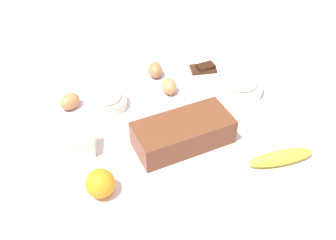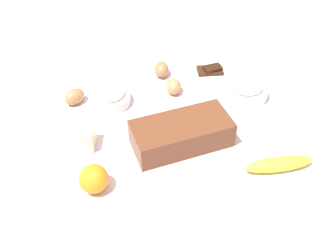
{
  "view_description": "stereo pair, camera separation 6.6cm",
  "coord_description": "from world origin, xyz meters",
  "px_view_note": "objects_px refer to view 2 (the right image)",
  "views": [
    {
      "loc": [
        -0.25,
        -0.79,
        0.78
      ],
      "look_at": [
        0.0,
        0.0,
        0.04
      ],
      "focal_mm": 40.17,
      "sensor_mm": 36.0,
      "label": 1
    },
    {
      "loc": [
        -0.19,
        -0.81,
        0.78
      ],
      "look_at": [
        0.0,
        0.0,
        0.04
      ],
      "focal_mm": 40.17,
      "sensor_mm": 36.0,
      "label": 2
    }
  ],
  "objects_px": {
    "butter_block": "(78,138)",
    "egg_beside_bowl": "(173,86)",
    "loaf_pan": "(182,133)",
    "flour_bowl": "(246,89)",
    "banana": "(279,164)",
    "chocolate_plate": "(210,72)",
    "egg_loose": "(74,97)",
    "egg_near_butter": "(161,69)",
    "orange_fruit": "(94,179)",
    "sugar_bowl": "(111,97)"
  },
  "relations": [
    {
      "from": "egg_beside_bowl",
      "to": "chocolate_plate",
      "type": "height_order",
      "value": "egg_beside_bowl"
    },
    {
      "from": "sugar_bowl",
      "to": "chocolate_plate",
      "type": "xyz_separation_m",
      "value": [
        0.37,
        0.08,
        -0.02
      ]
    },
    {
      "from": "loaf_pan",
      "to": "banana",
      "type": "distance_m",
      "value": 0.28
    },
    {
      "from": "sugar_bowl",
      "to": "egg_loose",
      "type": "height_order",
      "value": "sugar_bowl"
    },
    {
      "from": "egg_beside_bowl",
      "to": "chocolate_plate",
      "type": "distance_m",
      "value": 0.17
    },
    {
      "from": "banana",
      "to": "butter_block",
      "type": "height_order",
      "value": "butter_block"
    },
    {
      "from": "orange_fruit",
      "to": "butter_block",
      "type": "xyz_separation_m",
      "value": [
        -0.03,
        0.17,
        -0.01
      ]
    },
    {
      "from": "loaf_pan",
      "to": "orange_fruit",
      "type": "relative_size",
      "value": 3.87
    },
    {
      "from": "banana",
      "to": "loaf_pan",
      "type": "bearing_deg",
      "value": 146.13
    },
    {
      "from": "butter_block",
      "to": "egg_beside_bowl",
      "type": "distance_m",
      "value": 0.37
    },
    {
      "from": "chocolate_plate",
      "to": "loaf_pan",
      "type": "bearing_deg",
      "value": -121.14
    },
    {
      "from": "loaf_pan",
      "to": "egg_beside_bowl",
      "type": "xyz_separation_m",
      "value": [
        0.04,
        0.24,
        -0.02
      ]
    },
    {
      "from": "sugar_bowl",
      "to": "egg_loose",
      "type": "xyz_separation_m",
      "value": [
        -0.11,
        0.03,
        -0.0
      ]
    },
    {
      "from": "loaf_pan",
      "to": "orange_fruit",
      "type": "height_order",
      "value": "loaf_pan"
    },
    {
      "from": "flour_bowl",
      "to": "egg_beside_bowl",
      "type": "bearing_deg",
      "value": 162.52
    },
    {
      "from": "flour_bowl",
      "to": "egg_loose",
      "type": "relative_size",
      "value": 2.1
    },
    {
      "from": "flour_bowl",
      "to": "chocolate_plate",
      "type": "height_order",
      "value": "flour_bowl"
    },
    {
      "from": "loaf_pan",
      "to": "banana",
      "type": "bearing_deg",
      "value": -41.01
    },
    {
      "from": "loaf_pan",
      "to": "egg_beside_bowl",
      "type": "relative_size",
      "value": 4.38
    },
    {
      "from": "orange_fruit",
      "to": "egg_beside_bowl",
      "type": "height_order",
      "value": "orange_fruit"
    },
    {
      "from": "loaf_pan",
      "to": "flour_bowl",
      "type": "height_order",
      "value": "loaf_pan"
    },
    {
      "from": "butter_block",
      "to": "chocolate_plate",
      "type": "height_order",
      "value": "butter_block"
    },
    {
      "from": "orange_fruit",
      "to": "egg_loose",
      "type": "relative_size",
      "value": 1.08
    },
    {
      "from": "egg_loose",
      "to": "sugar_bowl",
      "type": "bearing_deg",
      "value": -14.26
    },
    {
      "from": "egg_beside_bowl",
      "to": "flour_bowl",
      "type": "bearing_deg",
      "value": -17.48
    },
    {
      "from": "flour_bowl",
      "to": "sugar_bowl",
      "type": "xyz_separation_m",
      "value": [
        -0.44,
        0.06,
        -0.0
      ]
    },
    {
      "from": "flour_bowl",
      "to": "egg_beside_bowl",
      "type": "distance_m",
      "value": 0.24
    },
    {
      "from": "banana",
      "to": "egg_near_butter",
      "type": "distance_m",
      "value": 0.55
    },
    {
      "from": "egg_near_butter",
      "to": "egg_beside_bowl",
      "type": "relative_size",
      "value": 1.06
    },
    {
      "from": "loaf_pan",
      "to": "flour_bowl",
      "type": "relative_size",
      "value": 2.0
    },
    {
      "from": "orange_fruit",
      "to": "egg_near_butter",
      "type": "bearing_deg",
      "value": 58.73
    },
    {
      "from": "orange_fruit",
      "to": "egg_loose",
      "type": "height_order",
      "value": "orange_fruit"
    },
    {
      "from": "egg_beside_bowl",
      "to": "egg_near_butter",
      "type": "bearing_deg",
      "value": 99.15
    },
    {
      "from": "flour_bowl",
      "to": "orange_fruit",
      "type": "distance_m",
      "value": 0.59
    },
    {
      "from": "orange_fruit",
      "to": "egg_near_butter",
      "type": "distance_m",
      "value": 0.53
    },
    {
      "from": "sugar_bowl",
      "to": "egg_beside_bowl",
      "type": "height_order",
      "value": "sugar_bowl"
    },
    {
      "from": "sugar_bowl",
      "to": "orange_fruit",
      "type": "xyz_separation_m",
      "value": [
        -0.08,
        -0.34,
        0.01
      ]
    },
    {
      "from": "banana",
      "to": "chocolate_plate",
      "type": "xyz_separation_m",
      "value": [
        -0.04,
        0.47,
        -0.01
      ]
    },
    {
      "from": "sugar_bowl",
      "to": "chocolate_plate",
      "type": "height_order",
      "value": "sugar_bowl"
    },
    {
      "from": "egg_loose",
      "to": "chocolate_plate",
      "type": "xyz_separation_m",
      "value": [
        0.48,
        0.05,
        -0.02
      ]
    },
    {
      "from": "banana",
      "to": "egg_loose",
      "type": "distance_m",
      "value": 0.67
    },
    {
      "from": "egg_beside_bowl",
      "to": "chocolate_plate",
      "type": "xyz_separation_m",
      "value": [
        0.15,
        0.07,
        -0.02
      ]
    },
    {
      "from": "banana",
      "to": "egg_beside_bowl",
      "type": "xyz_separation_m",
      "value": [
        -0.19,
        0.4,
        0.01
      ]
    },
    {
      "from": "banana",
      "to": "orange_fruit",
      "type": "relative_size",
      "value": 2.5
    },
    {
      "from": "chocolate_plate",
      "to": "egg_near_butter",
      "type": "bearing_deg",
      "value": 168.67
    },
    {
      "from": "banana",
      "to": "chocolate_plate",
      "type": "bearing_deg",
      "value": 94.96
    },
    {
      "from": "orange_fruit",
      "to": "flour_bowl",
      "type": "bearing_deg",
      "value": 27.74
    },
    {
      "from": "banana",
      "to": "chocolate_plate",
      "type": "relative_size",
      "value": 1.46
    },
    {
      "from": "egg_loose",
      "to": "chocolate_plate",
      "type": "bearing_deg",
      "value": 6.29
    },
    {
      "from": "sugar_bowl",
      "to": "banana",
      "type": "bearing_deg",
      "value": -43.65
    }
  ]
}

